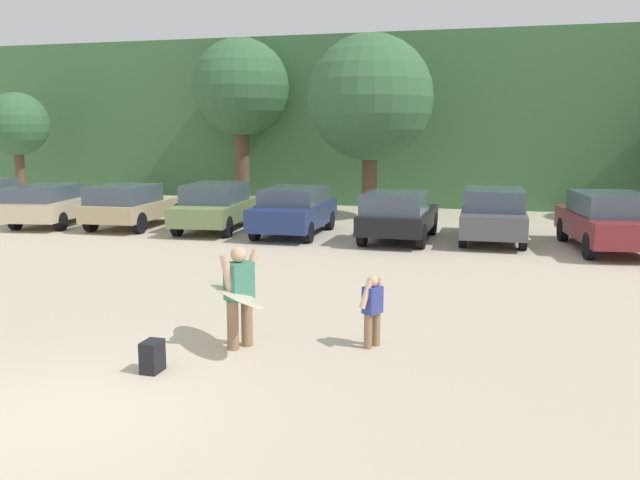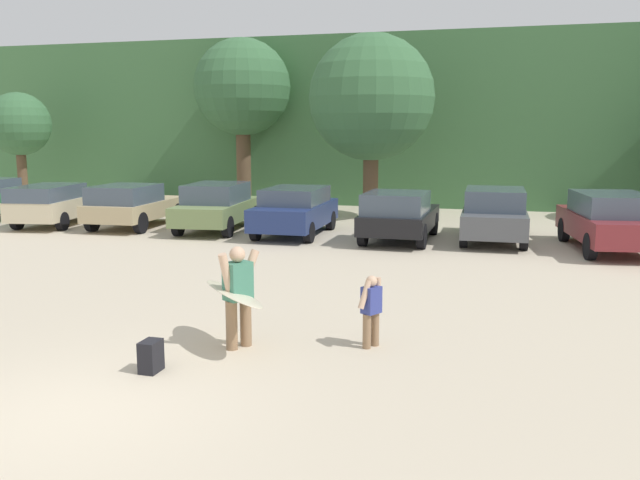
# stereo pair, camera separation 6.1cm
# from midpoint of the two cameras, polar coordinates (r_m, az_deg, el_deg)

# --- Properties ---
(ground_plane) EXTENTS (120.00, 120.00, 0.00)m
(ground_plane) POSITION_cam_midpoint_polar(r_m,az_deg,el_deg) (8.83, -20.12, -13.68)
(ground_plane) COLOR beige
(hillside_ridge) EXTENTS (108.00, 12.00, 7.37)m
(hillside_ridge) POSITION_cam_midpoint_polar(r_m,az_deg,el_deg) (35.12, 7.70, 9.88)
(hillside_ridge) COLOR #427042
(hillside_ridge) RESTS_ON ground_plane
(tree_center_left) EXTENTS (2.79, 2.79, 4.96)m
(tree_center_left) POSITION_cam_midpoint_polar(r_m,az_deg,el_deg) (33.15, -24.13, 8.89)
(tree_center_left) COLOR brown
(tree_center_left) RESTS_ON ground_plane
(tree_right) EXTENTS (4.12, 4.12, 7.18)m
(tree_right) POSITION_cam_midpoint_polar(r_m,az_deg,el_deg) (29.58, -6.55, 12.66)
(tree_right) COLOR brown
(tree_right) RESTS_ON ground_plane
(tree_center_right) EXTENTS (4.64, 4.64, 6.82)m
(tree_center_right) POSITION_cam_midpoint_polar(r_m,az_deg,el_deg) (25.29, 4.47, 11.91)
(tree_center_right) COLOR brown
(tree_center_right) RESTS_ON ground_plane
(parked_car_champagne) EXTENTS (2.44, 4.74, 1.46)m
(parked_car_champagne) POSITION_cam_midpoint_polar(r_m,az_deg,el_deg) (25.43, -21.34, 2.96)
(parked_car_champagne) COLOR beige
(parked_car_champagne) RESTS_ON ground_plane
(parked_car_tan) EXTENTS (2.11, 4.06, 1.50)m
(parked_car_tan) POSITION_cam_midpoint_polar(r_m,az_deg,el_deg) (23.87, -15.59, 2.91)
(parked_car_tan) COLOR tan
(parked_car_tan) RESTS_ON ground_plane
(parked_car_olive_green) EXTENTS (2.21, 4.48, 1.57)m
(parked_car_olive_green) POSITION_cam_midpoint_polar(r_m,az_deg,el_deg) (22.70, -8.65, 2.90)
(parked_car_olive_green) COLOR #6B7F4C
(parked_car_olive_green) RESTS_ON ground_plane
(parked_car_navy) EXTENTS (1.97, 4.17, 1.51)m
(parked_car_navy) POSITION_cam_midpoint_polar(r_m,az_deg,el_deg) (21.48, -2.05, 2.58)
(parked_car_navy) COLOR navy
(parked_car_navy) RESTS_ON ground_plane
(parked_car_black) EXTENTS (1.98, 4.14, 1.53)m
(parked_car_black) POSITION_cam_midpoint_polar(r_m,az_deg,el_deg) (20.36, 6.79, 2.14)
(parked_car_black) COLOR black
(parked_car_black) RESTS_ON ground_plane
(parked_car_dark_gray) EXTENTS (1.95, 4.58, 1.60)m
(parked_car_dark_gray) POSITION_cam_midpoint_polar(r_m,az_deg,el_deg) (20.96, 14.65, 2.17)
(parked_car_dark_gray) COLOR #4C4F54
(parked_car_dark_gray) RESTS_ON ground_plane
(parked_car_maroon) EXTENTS (2.58, 4.70, 1.62)m
(parked_car_maroon) POSITION_cam_midpoint_polar(r_m,az_deg,el_deg) (20.31, 23.49, 1.57)
(parked_car_maroon) COLOR maroon
(parked_car_maroon) RESTS_ON ground_plane
(person_adult) EXTENTS (0.50, 0.73, 1.60)m
(person_adult) POSITION_cam_midpoint_polar(r_m,az_deg,el_deg) (10.45, -6.80, -4.31)
(person_adult) COLOR #8C6B4C
(person_adult) RESTS_ON ground_plane
(person_child) EXTENTS (0.35, 0.47, 1.14)m
(person_child) POSITION_cam_midpoint_polar(r_m,az_deg,el_deg) (10.50, 4.54, -5.68)
(person_child) COLOR #8C6B4C
(person_child) RESTS_ON ground_plane
(surfboard_cream) EXTENTS (1.76, 1.83, 0.22)m
(surfboard_cream) POSITION_cam_midpoint_polar(r_m,az_deg,el_deg) (10.47, -7.19, -4.52)
(surfboard_cream) COLOR beige
(backpack_dropped) EXTENTS (0.24, 0.34, 0.45)m
(backpack_dropped) POSITION_cam_midpoint_polar(r_m,az_deg,el_deg) (9.84, -13.98, -9.55)
(backpack_dropped) COLOR black
(backpack_dropped) RESTS_ON ground_plane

